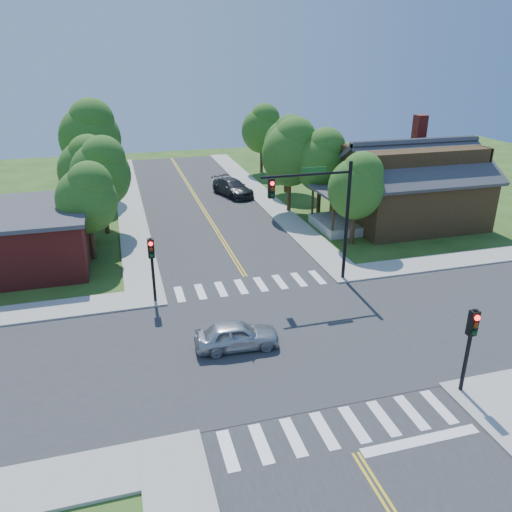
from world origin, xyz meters
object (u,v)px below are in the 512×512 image
object	(u,v)px
signal_pole_nw	(152,258)
car_silver	(237,336)
signal_pole_se	(471,336)
signal_mast_ne	(321,204)
car_dgrey	(233,188)
house_ne	(410,182)

from	to	relation	value
signal_pole_nw	car_silver	distance (m)	6.75
signal_pole_nw	signal_pole_se	bearing A→B (deg)	-45.00
signal_pole_se	signal_mast_ne	bearing A→B (deg)	98.56
signal_pole_se	car_dgrey	size ratio (longest dim) A/B	0.68
signal_mast_ne	car_silver	distance (m)	9.38
signal_mast_ne	signal_pole_se	distance (m)	11.55
house_ne	car_silver	xyz separation A→B (m)	(-17.47, -14.23, -2.67)
house_ne	car_dgrey	bearing A→B (deg)	135.52
signal_pole_nw	car_dgrey	bearing A→B (deg)	65.60
house_ne	car_dgrey	size ratio (longest dim) A/B	2.32
car_dgrey	signal_pole_nw	bearing A→B (deg)	-132.16
car_silver	car_dgrey	bearing A→B (deg)	-9.42
car_silver	signal_pole_nw	bearing A→B (deg)	33.66
signal_pole_se	signal_pole_nw	world-z (taller)	same
signal_mast_ne	car_silver	xyz separation A→B (m)	(-6.27, -5.58, -4.19)
house_ne	signal_mast_ne	bearing A→B (deg)	-142.32
signal_pole_nw	car_dgrey	world-z (taller)	signal_pole_nw
car_silver	car_dgrey	xyz separation A→B (m)	(5.86, 25.63, 0.10)
house_ne	car_silver	world-z (taller)	house_ne
car_silver	signal_pole_se	bearing A→B (deg)	-121.82
car_dgrey	house_ne	bearing A→B (deg)	-62.23
signal_mast_ne	signal_pole_nw	bearing A→B (deg)	-179.93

